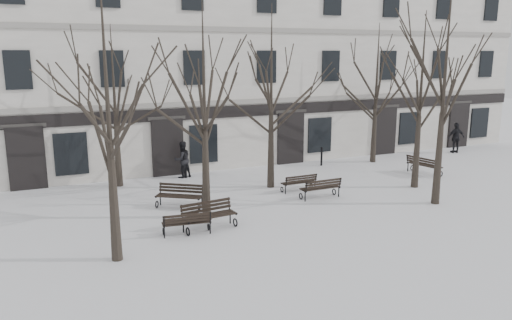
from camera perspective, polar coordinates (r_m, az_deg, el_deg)
ground at (r=19.96m, az=5.65°, el=-5.81°), size 100.00×100.00×0.00m
building at (r=30.92m, az=-6.25°, el=10.95°), size 40.40×10.20×11.40m
tree_0 at (r=14.78m, az=-16.71°, el=7.92°), size 5.80×5.80×8.28m
tree_1 at (r=18.26m, az=-5.98°, el=8.43°), size 5.57×5.57×7.95m
tree_2 at (r=21.26m, az=20.87°, el=9.98°), size 6.29×6.29×8.99m
tree_3 at (r=23.70m, az=18.41°, el=8.72°), size 5.56×5.56×7.94m
tree_4 at (r=23.63m, az=-15.94°, el=8.00°), size 5.16×5.16×7.38m
tree_5 at (r=22.52m, az=1.77°, el=9.65°), size 5.77×5.77×8.24m
tree_6 at (r=28.78m, az=13.65°, el=9.24°), size 5.41×5.41×7.73m
bench_0 at (r=17.83m, az=-5.43°, el=-6.22°), size 2.01×0.93×0.98m
bench_1 at (r=17.36m, az=-7.91°, el=-7.08°), size 1.72×0.82×0.83m
bench_2 at (r=21.55m, az=7.43°, el=-3.14°), size 1.79×0.68×0.90m
bench_3 at (r=20.41m, az=-8.71°, el=-3.98°), size 1.90×1.61×0.95m
bench_4 at (r=22.53m, az=4.97°, el=-2.53°), size 1.62×0.62×0.81m
bench_5 at (r=27.03m, az=18.61°, el=-0.51°), size 1.01×1.92×0.93m
bollard_a at (r=25.08m, az=-8.07°, el=-0.60°), size 0.15×0.15×1.20m
bollard_b at (r=27.81m, az=7.51°, el=0.50°), size 0.13×0.13×1.05m
pedestrian_b at (r=25.35m, az=-8.36°, el=-1.98°), size 1.03×0.89×1.83m
pedestrian_c at (r=33.62m, az=21.77°, el=0.78°), size 1.18×0.68×1.90m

